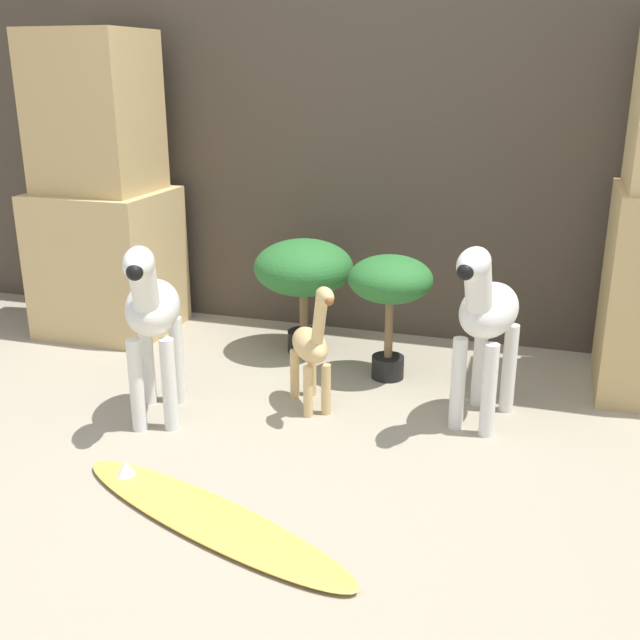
{
  "coord_description": "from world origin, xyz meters",
  "views": [
    {
      "loc": [
        0.79,
        -1.85,
        1.29
      ],
      "look_at": [
        0.0,
        0.65,
        0.4
      ],
      "focal_mm": 42.0,
      "sensor_mm": 36.0,
      "label": 1
    }
  ],
  "objects": [
    {
      "name": "rock_pillar_left",
      "position": [
        -1.32,
        1.31,
        0.66
      ],
      "size": [
        0.61,
        0.55,
        1.45
      ],
      "color": "tan",
      "rests_on": "ground_plane"
    },
    {
      "name": "potted_palm_back",
      "position": [
        0.17,
        1.11,
        0.41
      ],
      "size": [
        0.36,
        0.36,
        0.54
      ],
      "color": "black",
      "rests_on": "ground_plane"
    },
    {
      "name": "zebra_left",
      "position": [
        -0.58,
        0.45,
        0.43
      ],
      "size": [
        0.31,
        0.5,
        0.72
      ],
      "color": "silver",
      "rests_on": "ground_plane"
    },
    {
      "name": "surfboard",
      "position": [
        -0.11,
        -0.12,
        0.02
      ],
      "size": [
        1.09,
        0.57,
        0.07
      ],
      "color": "gold",
      "rests_on": "ground_plane"
    },
    {
      "name": "giraffe_figurine",
      "position": [
        -0.05,
        0.72,
        0.26
      ],
      "size": [
        0.29,
        0.36,
        0.54
      ],
      "color": "tan",
      "rests_on": "ground_plane"
    },
    {
      "name": "wall_back",
      "position": [
        0.0,
        1.72,
        1.1
      ],
      "size": [
        6.4,
        0.08,
        2.2
      ],
      "color": "#473D33",
      "rests_on": "ground_plane"
    },
    {
      "name": "ground_plane",
      "position": [
        0.0,
        0.0,
        0.0
      ],
      "size": [
        14.0,
        14.0,
        0.0
      ],
      "primitive_type": "plane",
      "color": "#9E937F"
    },
    {
      "name": "zebra_right",
      "position": [
        0.59,
        0.79,
        0.43
      ],
      "size": [
        0.27,
        0.5,
        0.72
      ],
      "color": "silver",
      "rests_on": "ground_plane"
    },
    {
      "name": "potted_palm_front",
      "position": [
        -0.28,
        1.3,
        0.4
      ],
      "size": [
        0.46,
        0.46,
        0.54
      ],
      "color": "black",
      "rests_on": "ground_plane"
    }
  ]
}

